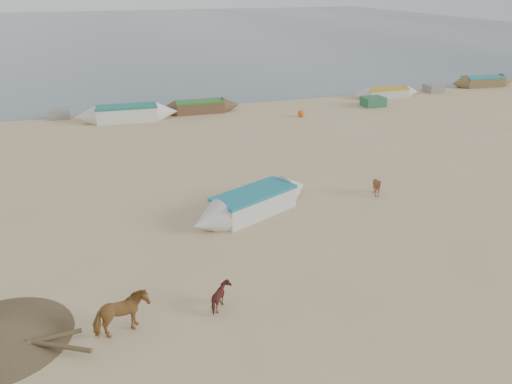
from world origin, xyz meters
TOP-DOWN VIEW (x-y plane):
  - ground at (0.00, 0.00)m, footprint 140.00×140.00m
  - sea at (0.00, 82.00)m, footprint 160.00×160.00m
  - cow_adult at (-5.38, -1.39)m, footprint 1.51×0.97m
  - calf_front at (5.37, 4.24)m, footprint 0.99×0.96m
  - calf_right at (-2.72, -1.18)m, footprint 0.73×0.81m
  - near_canoe at (0.01, 4.26)m, footprint 5.74×3.56m
  - waterline_canoes at (-2.30, 20.27)m, footprint 58.47×3.58m
  - beach_clutter at (3.53, 19.53)m, footprint 42.92×5.47m

SIDE VIEW (x-z plane):
  - ground at x=0.00m, z-range 0.00..0.00m
  - sea at x=0.00m, z-range 0.01..0.01m
  - beach_clutter at x=3.53m, z-range -0.02..0.62m
  - calf_right at x=-2.72m, z-range 0.00..0.73m
  - calf_front at x=5.37m, z-range 0.00..0.84m
  - waterline_canoes at x=-2.30m, z-range -0.06..0.94m
  - near_canoe at x=0.01m, z-range 0.00..0.92m
  - cow_adult at x=-5.38m, z-range 0.00..1.17m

